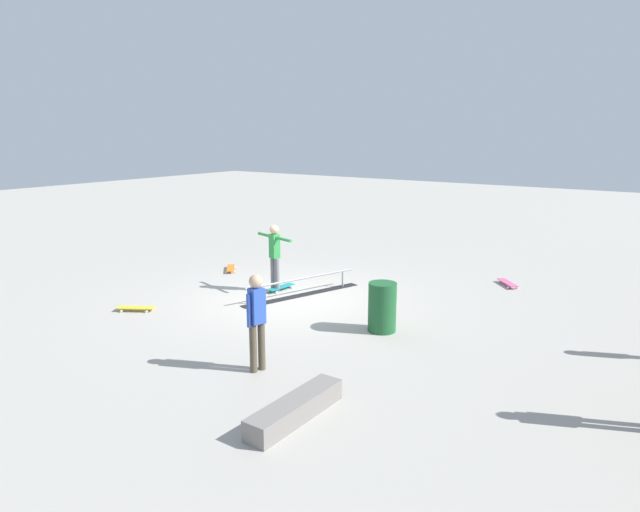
# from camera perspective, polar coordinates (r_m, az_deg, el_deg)

# --- Properties ---
(ground_plane) EXTENTS (60.00, 60.00, 0.00)m
(ground_plane) POSITION_cam_1_polar(r_m,az_deg,el_deg) (12.98, -3.08, -4.29)
(ground_plane) COLOR #ADA89E
(grind_rail) EXTENTS (3.09, 1.22, 0.43)m
(grind_rail) POSITION_cam_1_polar(r_m,az_deg,el_deg) (13.16, -1.79, -3.19)
(grind_rail) COLOR black
(grind_rail) RESTS_ON ground_plane
(skate_ledge) EXTENTS (1.70, 0.38, 0.29)m
(skate_ledge) POSITION_cam_1_polar(r_m,az_deg,el_deg) (7.77, -2.49, -15.13)
(skate_ledge) COLOR gray
(skate_ledge) RESTS_ON ground_plane
(skater_main) EXTENTS (0.41, 1.26, 1.60)m
(skater_main) POSITION_cam_1_polar(r_m,az_deg,el_deg) (13.38, -4.60, 0.31)
(skater_main) COLOR slate
(skater_main) RESTS_ON ground_plane
(skateboard_main) EXTENTS (0.81, 0.30, 0.09)m
(skateboard_main) POSITION_cam_1_polar(r_m,az_deg,el_deg) (13.62, -3.96, -3.16)
(skateboard_main) COLOR teal
(skateboard_main) RESTS_ON ground_plane
(bystander_blue_shirt) EXTENTS (0.36, 0.23, 1.58)m
(bystander_blue_shirt) POSITION_cam_1_polar(r_m,az_deg,el_deg) (8.95, -6.40, -6.15)
(bystander_blue_shirt) COLOR brown
(bystander_blue_shirt) RESTS_ON ground_plane
(loose_skateboard_orange) EXTENTS (0.73, 0.69, 0.09)m
(loose_skateboard_orange) POSITION_cam_1_polar(r_m,az_deg,el_deg) (15.65, -8.99, -1.21)
(loose_skateboard_orange) COLOR orange
(loose_skateboard_orange) RESTS_ON ground_plane
(loose_skateboard_yellow) EXTENTS (0.59, 0.79, 0.09)m
(loose_skateboard_yellow) POSITION_cam_1_polar(r_m,az_deg,el_deg) (12.66, -18.09, -4.99)
(loose_skateboard_yellow) COLOR yellow
(loose_skateboard_yellow) RESTS_ON ground_plane
(loose_skateboard_pink) EXTENTS (0.73, 0.68, 0.09)m
(loose_skateboard_pink) POSITION_cam_1_polar(r_m,az_deg,el_deg) (14.74, 18.38, -2.57)
(loose_skateboard_pink) COLOR #E05993
(loose_skateboard_pink) RESTS_ON ground_plane
(trash_bin) EXTENTS (0.54, 0.54, 0.95)m
(trash_bin) POSITION_cam_1_polar(r_m,az_deg,el_deg) (10.84, 6.29, -5.14)
(trash_bin) COLOR #1E592D
(trash_bin) RESTS_ON ground_plane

